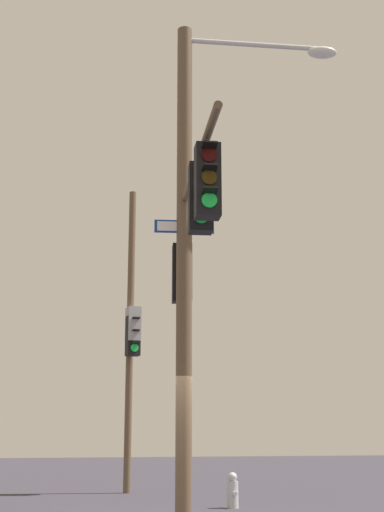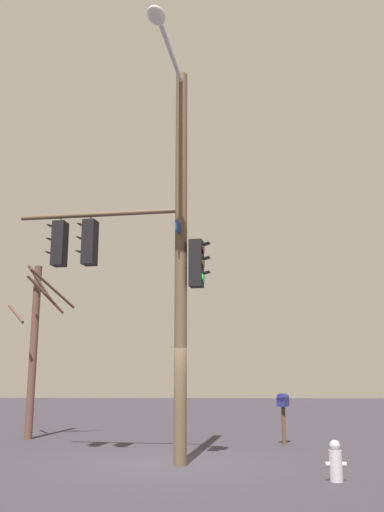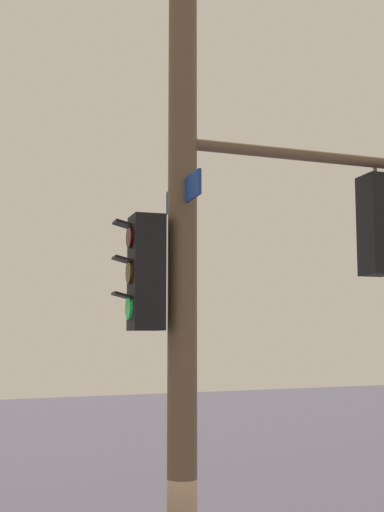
# 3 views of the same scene
# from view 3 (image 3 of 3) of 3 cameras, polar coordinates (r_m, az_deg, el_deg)

# --- Properties ---
(main_signal_pole_assembly) EXTENTS (4.70, 3.67, 9.29)m
(main_signal_pole_assembly) POSITION_cam_3_polar(r_m,az_deg,el_deg) (7.08, 3.28, 2.85)
(main_signal_pole_assembly) COLOR brown
(main_signal_pole_assembly) RESTS_ON ground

